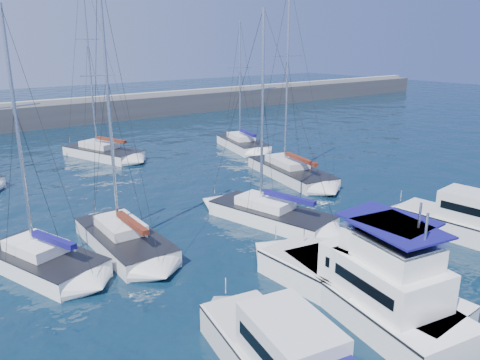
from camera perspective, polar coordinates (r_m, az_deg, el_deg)
ground at (r=25.64m, az=11.14°, el=-9.50°), size 220.00×220.00×0.00m
breakwater at (r=69.98m, az=-22.57°, el=7.03°), size 160.00×6.00×4.45m
motor_yacht_port_outer at (r=16.75m, az=4.84°, el=-20.97°), size 3.96×7.66×3.20m
motor_yacht_port_inner at (r=21.55m, az=14.90°, el=-11.68°), size 3.72×9.50×4.69m
motor_yacht_stbd_inner at (r=20.85m, az=16.28°, el=-12.83°), size 4.97×9.44×4.69m
motor_yacht_stbd_outer at (r=30.70m, az=25.02°, el=-4.44°), size 3.30×6.57×3.20m
sailboat_mid_a at (r=25.87m, az=-22.94°, el=-9.06°), size 5.11×7.43×13.10m
sailboat_mid_b at (r=27.03m, az=-13.95°, el=-7.04°), size 3.26×7.78×15.16m
sailboat_mid_c at (r=29.96m, az=3.75°, el=-4.24°), size 4.74×8.59×13.35m
sailboat_mid_d at (r=39.91m, az=6.13°, el=1.05°), size 4.98×10.03×16.06m
sailboat_back_b at (r=48.49m, az=-16.40°, el=3.29°), size 5.75×9.13×18.24m
sailboat_back_c at (r=50.44m, az=0.33°, el=4.41°), size 4.81×8.26×13.53m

